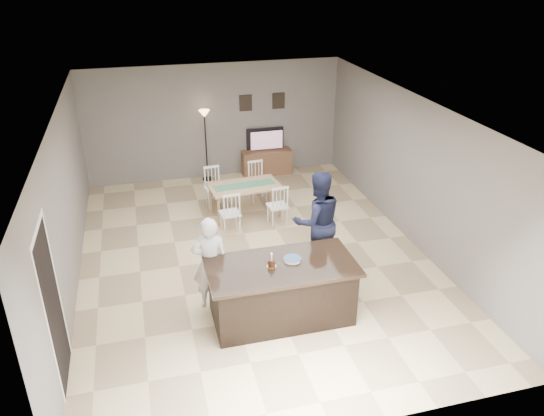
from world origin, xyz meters
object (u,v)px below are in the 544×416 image
object	(u,v)px
kitchen_island	(281,291)
plate_stack	(292,259)
television	(266,139)
woman	(210,263)
tv_console	(267,162)
birthday_cake	(272,263)
man	(317,221)
dining_table	(245,190)
floor_lamp	(205,126)

from	to	relation	value
kitchen_island	plate_stack	bearing A→B (deg)	22.44
television	woman	xyz separation A→B (m)	(-2.15, -5.09, -0.11)
television	tv_console	bearing A→B (deg)	90.00
woman	birthday_cake	bearing A→B (deg)	153.18
man	dining_table	size ratio (longest dim) A/B	1.04
woman	man	distance (m)	2.00
tv_console	floor_lamp	world-z (taller)	floor_lamp
woman	birthday_cake	size ratio (longest dim) A/B	6.86
woman	tv_console	bearing A→B (deg)	-105.71
plate_stack	dining_table	size ratio (longest dim) A/B	0.15
man	floor_lamp	xyz separation A→B (m)	(-1.21, 4.41, 0.43)
tv_console	dining_table	size ratio (longest dim) A/B	0.70
tv_console	birthday_cake	bearing A→B (deg)	-103.60
birthday_cake	floor_lamp	size ratio (longest dim) A/B	0.13
tv_console	plate_stack	distance (m)	5.62
plate_stack	floor_lamp	size ratio (longest dim) A/B	0.15
television	woman	bearing A→B (deg)	67.10
plate_stack	dining_table	xyz separation A→B (m)	(0.02, 3.41, -0.37)
kitchen_island	tv_console	size ratio (longest dim) A/B	1.79
television	plate_stack	bearing A→B (deg)	79.66
tv_console	woman	world-z (taller)	woman
television	man	bearing A→B (deg)	86.80
kitchen_island	television	distance (m)	5.78
kitchen_island	man	distance (m)	1.57
kitchen_island	floor_lamp	distance (m)	5.66
birthday_cake	floor_lamp	world-z (taller)	floor_lamp
kitchen_island	tv_console	xyz separation A→B (m)	(1.20, 5.57, -0.15)
woman	dining_table	bearing A→B (deg)	-103.97
television	man	world-z (taller)	man
kitchen_island	man	bearing A→B (deg)	51.05
birthday_cake	floor_lamp	bearing A→B (deg)	91.15
woman	floor_lamp	xyz separation A→B (m)	(0.69, 5.04, 0.57)
man	floor_lamp	distance (m)	4.60
man	birthday_cake	size ratio (longest dim) A/B	8.12
man	floor_lamp	world-z (taller)	man
kitchen_island	floor_lamp	world-z (taller)	floor_lamp
floor_lamp	kitchen_island	bearing A→B (deg)	-87.35
plate_stack	dining_table	distance (m)	3.43
tv_console	plate_stack	world-z (taller)	plate_stack
kitchen_island	floor_lamp	size ratio (longest dim) A/B	1.27
tv_console	floor_lamp	bearing A→B (deg)	179.21
birthday_cake	plate_stack	distance (m)	0.34
kitchen_island	man	world-z (taller)	man
television	woman	distance (m)	5.53
dining_table	man	bearing A→B (deg)	-77.05
man	kitchen_island	bearing A→B (deg)	49.76
woman	man	size ratio (longest dim) A/B	0.85
tv_console	dining_table	xyz separation A→B (m)	(-1.00, -2.08, 0.25)
television	man	size ratio (longest dim) A/B	0.51
dining_table	floor_lamp	distance (m)	2.28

